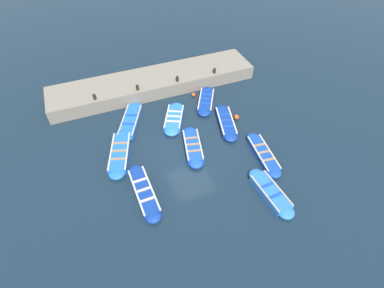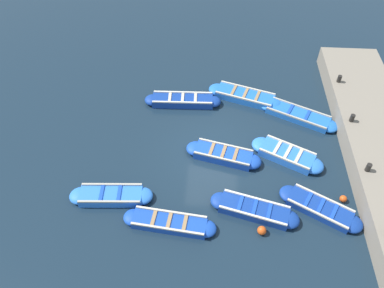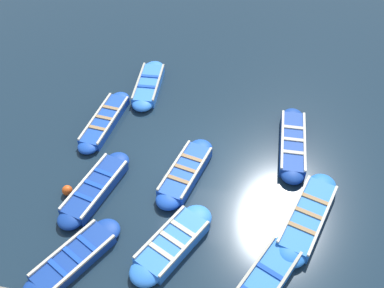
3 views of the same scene
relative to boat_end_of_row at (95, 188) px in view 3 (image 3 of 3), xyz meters
name	(u,v)px [view 3 (image 3 of 3)]	position (x,y,z in m)	size (l,w,h in m)	color
ground_plane	(197,169)	(-1.62, 3.05, -0.18)	(120.00, 120.00, 0.00)	#162838
boat_end_of_row	(95,188)	(0.00, 0.00, 0.00)	(3.58, 1.67, 0.42)	navy
boat_stern_in	(74,258)	(2.56, 0.26, -0.02)	(3.32, 2.36, 0.38)	navy
boat_near_quay	(172,243)	(1.56, 2.92, 0.01)	(3.34, 2.30, 0.44)	blue
boat_drifting	(185,172)	(-1.22, 2.74, 0.01)	(3.46, 1.61, 0.44)	#1947B7
boat_outer_left	(261,286)	(2.39, 5.57, -0.03)	(3.90, 2.48, 0.36)	blue
boat_bow_out	(149,85)	(-5.66, 0.30, -0.01)	(3.37, 1.05, 0.41)	blue
boat_far_corner	(293,144)	(-3.28, 6.23, 0.01)	(3.85, 0.94, 0.45)	navy
boat_outer_right	(308,217)	(-0.14, 6.78, 0.00)	(3.96, 2.07, 0.42)	blue
boat_alongside	(105,121)	(-3.21, -0.76, -0.02)	(3.64, 1.13, 0.38)	#1947B7
buoy_orange_near	(67,190)	(0.24, -0.87, -0.01)	(0.34, 0.34, 0.34)	#E05119
buoy_white_drifting	(286,173)	(-1.87, 6.05, -0.05)	(0.27, 0.27, 0.27)	#E05119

